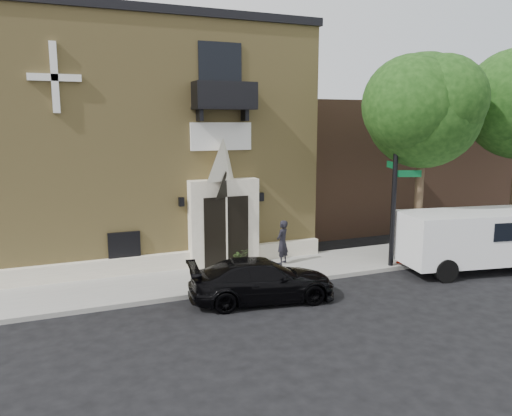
{
  "coord_description": "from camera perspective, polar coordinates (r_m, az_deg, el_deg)",
  "views": [
    {
      "loc": [
        -6.81,
        -14.41,
        5.44
      ],
      "look_at": [
        -0.02,
        2.0,
        2.35
      ],
      "focal_mm": 35.0,
      "sensor_mm": 36.0,
      "label": 1
    }
  ],
  "objects": [
    {
      "name": "cargo_van",
      "position": [
        20.03,
        24.04,
        -3.12
      ],
      "size": [
        5.69,
        3.04,
        2.2
      ],
      "rotation": [
        0.0,
        0.0,
        -0.17
      ],
      "color": "white",
      "rests_on": "ground"
    },
    {
      "name": "church",
      "position": [
        22.7,
        -12.88,
        7.6
      ],
      "size": [
        12.2,
        11.01,
        9.3
      ],
      "color": "#A58D4E",
      "rests_on": "ground"
    },
    {
      "name": "sidewalk",
      "position": [
        18.52,
        3.54,
        -6.98
      ],
      "size": [
        42.0,
        3.0,
        0.15
      ],
      "primitive_type": "cube",
      "color": "gray",
      "rests_on": "ground"
    },
    {
      "name": "planter",
      "position": [
        18.47,
        -1.86,
        -5.68
      ],
      "size": [
        0.65,
        0.58,
        0.68
      ],
      "primitive_type": "imported",
      "rotation": [
        0.0,
        0.0,
        0.08
      ],
      "color": "#415C2A",
      "rests_on": "sidewalk"
    },
    {
      "name": "pedestrian_near",
      "position": [
        18.72,
        3.03,
        -3.92
      ],
      "size": [
        0.72,
        0.68,
        1.66
      ],
      "primitive_type": "imported",
      "rotation": [
        0.0,
        0.0,
        3.77
      ],
      "color": "black",
      "rests_on": "sidewalk"
    },
    {
      "name": "fire_hydrant",
      "position": [
        19.72,
        16.35,
        -4.92
      ],
      "size": [
        0.45,
        0.36,
        0.79
      ],
      "color": "#960B00",
      "rests_on": "sidewalk"
    },
    {
      "name": "black_sedan",
      "position": [
        15.39,
        0.69,
        -8.25
      ],
      "size": [
        4.72,
        2.48,
        1.3
      ],
      "primitive_type": "imported",
      "rotation": [
        0.0,
        0.0,
        1.42
      ],
      "color": "black",
      "rests_on": "ground"
    },
    {
      "name": "street_sign",
      "position": [
        18.73,
        15.62,
        3.53
      ],
      "size": [
        1.0,
        1.27,
        6.63
      ],
      "rotation": [
        0.0,
        0.0,
        -0.35
      ],
      "color": "black",
      "rests_on": "sidewalk"
    },
    {
      "name": "street_tree_left",
      "position": [
        19.56,
        18.87,
        10.61
      ],
      "size": [
        4.97,
        4.38,
        7.77
      ],
      "color": "#38281C",
      "rests_on": "sidewalk"
    },
    {
      "name": "dumpster",
      "position": [
        21.11,
        20.16,
        -3.41
      ],
      "size": [
        2.14,
        1.42,
        1.31
      ],
      "rotation": [
        0.0,
        0.0,
        -0.15
      ],
      "color": "#0F3916",
      "rests_on": "sidewalk"
    },
    {
      "name": "neighbour_building",
      "position": [
        30.12,
        16.33,
        5.22
      ],
      "size": [
        18.0,
        8.0,
        6.4
      ],
      "primitive_type": "cube",
      "color": "brown",
      "rests_on": "ground"
    },
    {
      "name": "ground",
      "position": [
        16.84,
        2.7,
        -8.98
      ],
      "size": [
        120.0,
        120.0,
        0.0
      ],
      "primitive_type": "plane",
      "color": "black",
      "rests_on": "ground"
    }
  ]
}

